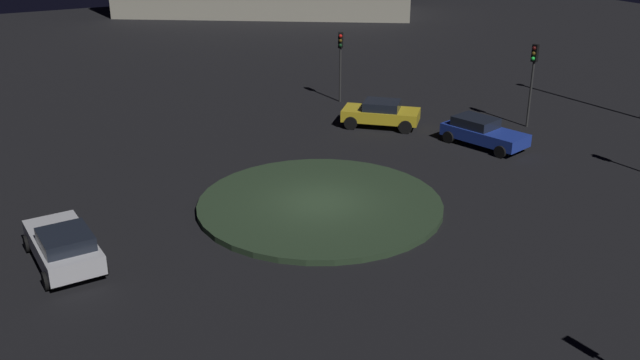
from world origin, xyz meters
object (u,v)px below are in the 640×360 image
Objects in this scene: car_blue at (482,132)px; traffic_light_southeast at (340,53)px; traffic_light_south_near at (533,69)px; car_yellow at (381,113)px; car_silver at (63,245)px.

traffic_light_southeast reaches higher than car_blue.
traffic_light_south_near reaches higher than traffic_light_southeast.
traffic_light_south_near is (1.24, -4.16, 2.44)m from car_blue.
car_yellow is 5.68m from car_blue.
traffic_light_south_near reaches higher than car_blue.
traffic_light_southeast reaches higher than car_silver.
traffic_light_south_near is at bearing 91.34° from car_blue.
car_yellow is 8.20m from traffic_light_south_near.
traffic_light_southeast is (10.25, 2.25, 2.25)m from car_blue.
car_blue is at bearing -85.49° from car_silver.
car_blue is (-4.98, -2.74, -0.04)m from car_yellow.
car_yellow is (7.84, -17.66, 0.02)m from car_silver.
car_yellow is 0.93× the size of car_blue.
car_silver is 19.32m from car_yellow.
traffic_light_south_near is (4.10, -24.56, 2.42)m from car_silver.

